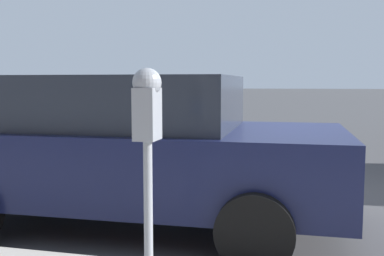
% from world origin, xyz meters
% --- Properties ---
extents(ground_plane, '(220.00, 220.00, 0.00)m').
position_xyz_m(ground_plane, '(0.00, 0.00, 0.00)').
color(ground_plane, '#424244').
extents(parking_meter, '(0.21, 0.19, 1.45)m').
position_xyz_m(parking_meter, '(-2.58, 0.63, 1.25)').
color(parking_meter, gray).
rests_on(parking_meter, sidewalk).
extents(car_navy, '(2.20, 4.28, 1.57)m').
position_xyz_m(car_navy, '(-0.90, 1.37, 0.82)').
color(car_navy, '#14193D').
rests_on(car_navy, ground_plane).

